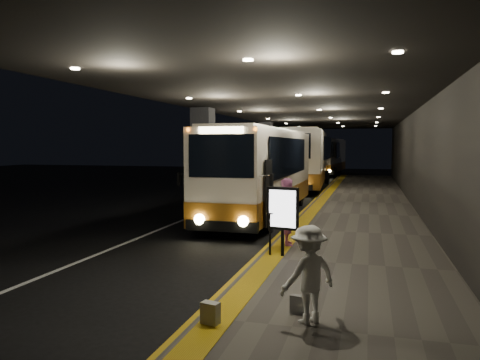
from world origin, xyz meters
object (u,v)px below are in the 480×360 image
Objects in this scene: info_sign at (283,210)px; coach_main at (262,176)px; passenger_waiting_white at (309,274)px; bag_polka at (298,305)px; bag_plain at (210,313)px; coach_second at (305,161)px; passenger_boarding at (288,212)px; stanchion_post at (270,234)px; coach_third at (327,158)px.

coach_main is at bearing 118.50° from info_sign.
bag_polka is (-0.21, 0.31, -0.60)m from passenger_waiting_white.
bag_polka is at bearing 33.50° from bag_plain.
coach_main is at bearing -118.94° from passenger_waiting_white.
coach_second is 40.43× the size of bag_polka.
bag_plain is at bearing -146.50° from bag_polka.
passenger_boarding reaches higher than bag_polka.
stanchion_post is (-1.48, 4.16, -0.23)m from passenger_waiting_white.
info_sign reaches higher than passenger_waiting_white.
bag_polka is 0.88× the size of bag_plain.
coach_third is 36.43× the size of bag_polka.
passenger_boarding reaches higher than stanchion_post.
info_sign is at bearing 103.95° from bag_polka.
passenger_waiting_white reaches higher than bag_polka.
stanchion_post is (-0.23, -1.32, -0.39)m from passenger_boarding.
passenger_boarding reaches higher than info_sign.
coach_second is at bearing -9.58° from passenger_boarding.
passenger_boarding is (2.10, -19.11, -0.76)m from coach_second.
passenger_boarding reaches higher than bag_plain.
bag_polka is 4.07m from info_sign.
passenger_boarding is 5.62m from passenger_waiting_white.
bag_polka is 0.29× the size of stanchion_post.
bag_polka is at bearing 175.51° from passenger_boarding.
passenger_boarding is 1.07× the size of info_sign.
stanchion_post is at bearing 108.22° from bag_polka.
passenger_waiting_white is at bearing -81.67° from coach_third.
coach_second reaches higher than bag_polka.
coach_second is 8.09× the size of passenger_waiting_white.
info_sign is at bearing 86.71° from bag_plain.
passenger_boarding is 6.02m from bag_plain.
coach_main is at bearing 3.58° from passenger_boarding.
bag_polka is 4.07m from stanchion_post.
coach_main is 12.06m from bag_plain.
info_sign reaches higher than stanchion_post.
passenger_waiting_white reaches higher than bag_plain.
coach_second is at bearing 95.22° from stanchion_post.
stanchion_post is at bearing -172.09° from info_sign.
bag_polka is (1.04, -5.17, -0.77)m from passenger_boarding.
passenger_waiting_white is at bearing -70.47° from stanchion_post.
coach_third is (0.20, 14.75, -0.18)m from coach_second.
coach_main is 7.32× the size of passenger_waiting_white.
info_sign is at bearing -3.94° from stanchion_post.
coach_main reaches higher than passenger_boarding.
coach_second is 20.57m from info_sign.
bag_polka is 1.46m from bag_plain.
coach_third is 39.16m from bag_polka.
passenger_boarding is at bearing -83.03° from coach_third.
coach_second reaches higher than stanchion_post.
info_sign is 0.70m from stanchion_post.
info_sign is (0.27, 4.63, 0.98)m from bag_plain.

